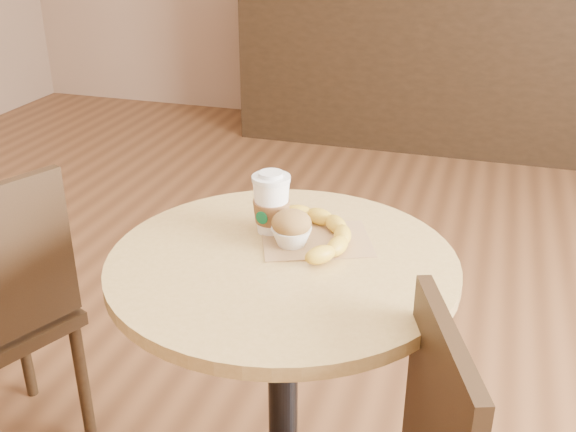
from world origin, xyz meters
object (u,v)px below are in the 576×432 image
object	(u,v)px
cafe_table	(283,335)
coffee_cup	(271,205)
muffin	(291,228)
banana	(314,233)

from	to	relation	value
cafe_table	coffee_cup	distance (m)	0.30
coffee_cup	muffin	world-z (taller)	coffee_cup
cafe_table	banana	size ratio (longest dim) A/B	2.90
coffee_cup	muffin	xyz separation A→B (m)	(0.06, -0.05, -0.02)
cafe_table	muffin	xyz separation A→B (m)	(0.00, 0.06, 0.24)
cafe_table	coffee_cup	world-z (taller)	coffee_cup
muffin	banana	world-z (taller)	muffin
cafe_table	muffin	bearing A→B (deg)	88.27
coffee_cup	banana	xyz separation A→B (m)	(0.11, -0.03, -0.04)
cafe_table	coffee_cup	size ratio (longest dim) A/B	5.17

